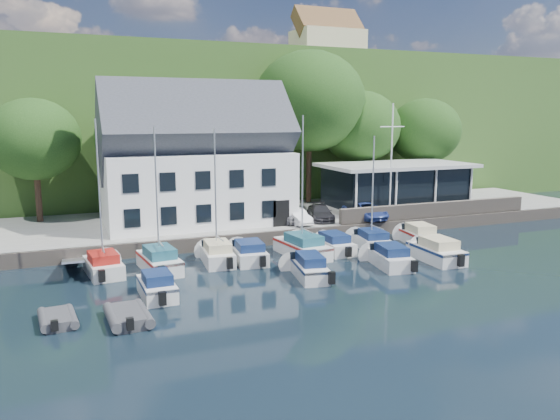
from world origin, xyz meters
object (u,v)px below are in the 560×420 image
at_px(boat_r1_1, 157,194).
at_px(boat_r2_2, 308,265).
at_px(car_white, 297,216).
at_px(dinghy_0, 58,317).
at_px(boat_r1_6, 373,191).
at_px(car_blue, 365,210).
at_px(boat_r1_4, 302,186).
at_px(boat_r1_5, 333,242).
at_px(boat_r1_7, 418,233).
at_px(car_dgrey, 320,213).
at_px(boat_r1_0, 100,203).
at_px(boat_r2_0, 157,284).
at_px(boat_r1_2, 216,195).
at_px(car_silver, 283,215).
at_px(boat_r2_3, 389,255).
at_px(flagpole, 391,161).
at_px(boat_r2_4, 436,249).
at_px(dinghy_1, 128,314).
at_px(harbor_building, 197,167).
at_px(boat_r1_3, 248,251).
at_px(club_pavilion, 395,186).

distance_m(boat_r1_1, boat_r2_2, 9.94).
xyz_separation_m(car_white, dinghy_0, (-17.36, -12.64, -1.26)).
bearing_deg(boat_r1_6, car_blue, 72.95).
bearing_deg(dinghy_0, boat_r1_4, 19.39).
xyz_separation_m(boat_r1_5, boat_r1_7, (7.01, -0.13, 0.06)).
relative_size(car_dgrey, boat_r1_0, 0.49).
bearing_deg(boat_r2_0, boat_r1_4, 23.99).
xyz_separation_m(car_blue, boat_r1_4, (-8.14, -5.52, 3.01)).
relative_size(car_white, boat_r1_0, 0.41).
bearing_deg(boat_r1_2, boat_r1_0, -174.56).
relative_size(car_silver, boat_r2_3, 0.64).
xyz_separation_m(flagpole, boat_r1_6, (-4.76, -5.04, -1.53)).
height_order(boat_r2_3, boat_r2_4, boat_r2_4).
xyz_separation_m(car_blue, boat_r2_4, (-0.54, -9.86, -0.94)).
relative_size(boat_r1_2, boat_r1_7, 1.59).
bearing_deg(boat_r2_0, flagpole, 24.93).
relative_size(boat_r2_2, dinghy_1, 1.82).
xyz_separation_m(boat_r2_2, dinghy_0, (-13.63, -2.39, -0.39)).
height_order(car_silver, boat_r1_7, car_silver).
xyz_separation_m(harbor_building, boat_r1_2, (-0.88, -8.78, -0.95)).
relative_size(harbor_building, boat_r1_4, 1.52).
height_order(car_blue, flagpole, flagpole).
xyz_separation_m(boat_r1_1, boat_r1_7, (18.99, 0.23, -3.99)).
relative_size(boat_r1_6, dinghy_0, 3.01).
xyz_separation_m(boat_r2_2, boat_r2_3, (5.69, 0.25, -0.01)).
relative_size(boat_r1_3, dinghy_1, 1.71).
xyz_separation_m(club_pavilion, boat_r1_7, (-3.63, -8.58, -2.30)).
height_order(car_dgrey, boat_r2_4, car_dgrey).
xyz_separation_m(car_dgrey, boat_r1_0, (-17.21, -6.01, 2.69)).
distance_m(harbor_building, boat_r1_5, 12.50).
bearing_deg(harbor_building, boat_r1_0, -131.51).
bearing_deg(boat_r1_2, boat_r1_1, -167.08).
height_order(club_pavilion, boat_r2_3, club_pavilion).
bearing_deg(harbor_building, boat_r1_1, -116.40).
distance_m(boat_r2_0, boat_r2_2, 8.83).
height_order(boat_r1_0, boat_r1_7, boat_r1_0).
relative_size(car_white, boat_r2_4, 0.58).
bearing_deg(boat_r2_4, boat_r1_2, 162.61).
bearing_deg(boat_r1_5, car_dgrey, 71.99).
xyz_separation_m(car_silver, boat_r1_5, (1.18, -6.31, -0.95)).
distance_m(boat_r1_5, boat_r1_7, 7.01).
height_order(dinghy_0, dinghy_1, dinghy_1).
bearing_deg(boat_r1_3, boat_r2_3, -23.23).
height_order(harbor_building, car_dgrey, harbor_building).
height_order(boat_r1_7, boat_r2_2, boat_r1_7).
distance_m(flagpole, boat_r1_5, 10.45).
relative_size(car_blue, boat_r2_4, 0.69).
distance_m(boat_r1_3, boat_r1_7, 13.25).
bearing_deg(boat_r2_0, car_blue, 28.17).
bearing_deg(boat_r2_2, dinghy_0, -160.44).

